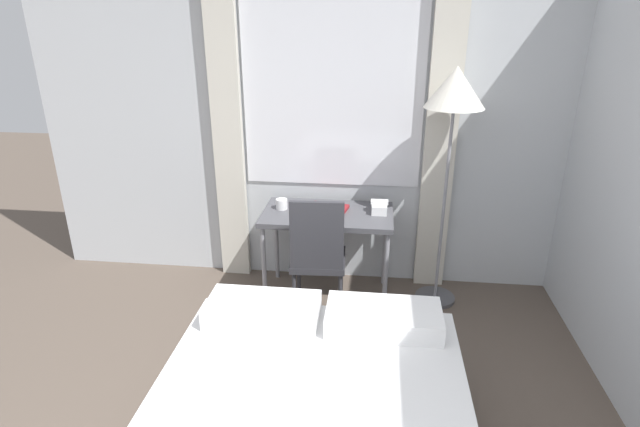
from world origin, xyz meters
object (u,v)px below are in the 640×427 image
at_px(standing_lamp, 454,103).
at_px(telephone, 379,207).
at_px(desk_chair, 318,253).
at_px(mug, 282,204).
at_px(desk, 328,221).
at_px(book, 328,208).

height_order(standing_lamp, telephone, standing_lamp).
xyz_separation_m(desk_chair, mug, (-0.32, 0.33, 0.24)).
height_order(standing_lamp, mug, standing_lamp).
xyz_separation_m(desk, mug, (-0.36, 0.03, 0.11)).
distance_m(desk_chair, book, 0.41).
bearing_deg(desk, telephone, 7.90).
xyz_separation_m(desk_chair, book, (0.04, 0.35, 0.21)).
distance_m(standing_lamp, book, 1.21).
distance_m(book, mug, 0.36).
bearing_deg(desk_chair, desk, 79.24).
distance_m(telephone, book, 0.40).
relative_size(desk_chair, standing_lamp, 0.53).
height_order(book, mug, mug).
bearing_deg(standing_lamp, desk, -178.30).
bearing_deg(standing_lamp, mug, 179.75).
relative_size(telephone, book, 0.56).
distance_m(desk_chair, telephone, 0.61).
bearing_deg(book, telephone, 0.86).
bearing_deg(telephone, mug, -178.23).
distance_m(telephone, mug, 0.76).
bearing_deg(book, standing_lamp, -1.50).
bearing_deg(desk, desk_chair, -97.81).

